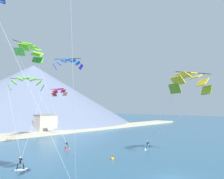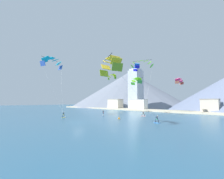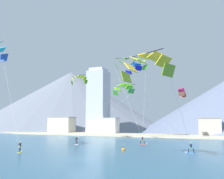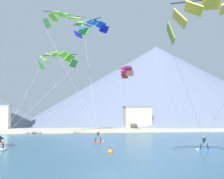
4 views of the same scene
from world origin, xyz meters
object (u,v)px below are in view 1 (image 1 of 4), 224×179
(kitesurfer_near_lead, at_px, (22,165))
(race_marker_buoy, at_px, (112,159))
(parafoil_kite_near_trail, at_px, (31,51))
(parafoil_kite_distant_low_drift, at_px, (68,63))
(parafoil_kite_distant_mid_solo, at_px, (59,91))
(kitesurfer_near_trail, at_px, (68,147))
(parafoil_kite_mid_center, at_px, (190,81))
(parafoil_kite_near_lead, at_px, (26,83))
(kitesurfer_mid_center, at_px, (147,147))

(kitesurfer_near_lead, xyz_separation_m, race_marker_buoy, (12.25, -5.12, -0.42))
(parafoil_kite_near_trail, distance_m, parafoil_kite_distant_low_drift, 9.47)
(kitesurfer_near_lead, height_order, parafoil_kite_distant_mid_solo, parafoil_kite_distant_mid_solo)
(kitesurfer_near_trail, height_order, parafoil_kite_distant_low_drift, parafoil_kite_distant_low_drift)
(parafoil_kite_near_trail, xyz_separation_m, parafoil_kite_mid_center, (11.53, -28.68, -7.64))
(parafoil_kite_near_lead, relative_size, parafoil_kite_near_trail, 0.69)
(parafoil_kite_near_trail, xyz_separation_m, parafoil_kite_distant_mid_solo, (11.52, 6.67, -7.41))
(kitesurfer_near_lead, height_order, parafoil_kite_distant_low_drift, parafoil_kite_distant_low_drift)
(kitesurfer_near_lead, distance_m, parafoil_kite_distant_mid_solo, 30.32)
(kitesurfer_near_trail, bearing_deg, parafoil_kite_distant_low_drift, -131.12)
(parafoil_kite_near_trail, bearing_deg, kitesurfer_near_trail, -53.98)
(race_marker_buoy, bearing_deg, parafoil_kite_near_lead, 110.10)
(kitesurfer_near_lead, relative_size, parafoil_kite_distant_mid_solo, 0.33)
(parafoil_kite_mid_center, height_order, race_marker_buoy, parafoil_kite_mid_center)
(kitesurfer_near_trail, height_order, kitesurfer_mid_center, kitesurfer_near_trail)
(kitesurfer_near_lead, relative_size, parafoil_kite_mid_center, 0.14)
(parafoil_kite_mid_center, bearing_deg, parafoil_kite_distant_low_drift, 112.05)
(parafoil_kite_distant_low_drift, xyz_separation_m, parafoil_kite_distant_mid_solo, (8.25, 14.97, -4.23))
(kitesurfer_near_lead, relative_size, kitesurfer_near_trail, 1.03)
(parafoil_kite_near_lead, height_order, parafoil_kite_mid_center, parafoil_kite_near_lead)
(kitesurfer_mid_center, xyz_separation_m, race_marker_buoy, (-10.89, -0.62, -0.35))
(kitesurfer_near_trail, height_order, parafoil_kite_near_lead, parafoil_kite_near_lead)
(kitesurfer_mid_center, relative_size, parafoil_kite_distant_mid_solo, 0.32)
(parafoil_kite_mid_center, xyz_separation_m, race_marker_buoy, (-6.96, 10.07, -12.16))
(parafoil_kite_distant_low_drift, bearing_deg, parafoil_kite_near_trail, 111.55)
(race_marker_buoy, bearing_deg, kitesurfer_mid_center, 3.25)
(parafoil_kite_distant_low_drift, height_order, parafoil_kite_distant_mid_solo, parafoil_kite_distant_low_drift)
(parafoil_kite_near_trail, height_order, parafoil_kite_distant_mid_solo, parafoil_kite_near_trail)
(kitesurfer_mid_center, bearing_deg, parafoil_kite_near_trail, 130.66)
(kitesurfer_near_trail, xyz_separation_m, kitesurfer_mid_center, (10.68, -11.42, 0.00))
(kitesurfer_near_trail, relative_size, kitesurfer_mid_center, 1.00)
(kitesurfer_mid_center, height_order, parafoil_kite_near_lead, parafoil_kite_near_lead)
(kitesurfer_near_trail, bearing_deg, parafoil_kite_near_trail, 126.02)
(parafoil_kite_near_trail, xyz_separation_m, parafoil_kite_distant_low_drift, (3.28, -8.30, -3.18))
(kitesurfer_near_lead, distance_m, parafoil_kite_near_trail, 24.83)
(kitesurfer_mid_center, distance_m, parafoil_kite_distant_low_drift, 22.52)
(kitesurfer_mid_center, relative_size, race_marker_buoy, 1.75)
(kitesurfer_near_lead, xyz_separation_m, parafoil_kite_mid_center, (19.22, -15.18, 11.74))
(parafoil_kite_distant_low_drift, relative_size, parafoil_kite_distant_mid_solo, 0.93)
(kitesurfer_mid_center, relative_size, parafoil_kite_near_trail, 0.09)
(parafoil_kite_near_trail, bearing_deg, kitesurfer_near_lead, -119.66)
(parafoil_kite_near_trail, distance_m, parafoil_kite_mid_center, 31.84)
(kitesurfer_near_trail, bearing_deg, parafoil_kite_distant_mid_solo, 63.02)
(parafoil_kite_near_lead, height_order, race_marker_buoy, parafoil_kite_near_lead)
(kitesurfer_near_trail, xyz_separation_m, race_marker_buoy, (-0.21, -12.04, -0.35))
(parafoil_kite_near_lead, distance_m, parafoil_kite_distant_low_drift, 9.01)
(kitesurfer_near_lead, distance_m, kitesurfer_near_trail, 14.26)
(kitesurfer_mid_center, distance_m, parafoil_kite_near_lead, 26.73)
(kitesurfer_near_lead, relative_size, parafoil_kite_distant_low_drift, 0.36)
(kitesurfer_mid_center, relative_size, parafoil_kite_near_lead, 0.13)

